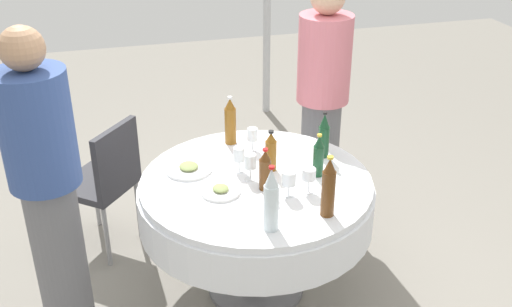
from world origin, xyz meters
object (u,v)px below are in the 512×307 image
wine_glass_rear (239,156)px  plate_far (189,168)px  wine_glass_outer (252,136)px  bottle_brown_west (328,188)px  bottle_dark_green_outer (318,157)px  bottle_brown_inner (265,170)px  plate_near (221,191)px  bottle_clear_rear (271,200)px  person_front (47,187)px  wine_glass_inner (289,179)px  person_west (322,100)px  bottle_dark_green_mid (324,136)px  wine_glass_south (309,175)px  bottle_amber_south (230,122)px  wine_glass_near (250,162)px  bottle_amber_front (271,152)px  chair_outer (106,177)px  dining_table (256,203)px

wine_glass_rear → plate_far: wine_glass_rear is taller
wine_glass_outer → bottle_brown_west: bearing=12.6°
bottle_brown_west → bottle_dark_green_outer: bottle_brown_west is taller
bottle_brown_inner → plate_near: (-0.02, -0.23, -0.10)m
wine_glass_rear → bottle_brown_inner: bearing=20.5°
bottle_clear_rear → person_front: 1.09m
wine_glass_inner → plate_near: bearing=-109.5°
bottle_brown_inner → person_west: (-0.81, 0.62, 0.00)m
bottle_dark_green_mid → wine_glass_south: 0.41m
wine_glass_inner → person_west: (-0.90, 0.52, 0.01)m
wine_glass_outer → bottle_brown_inner: bearing=-6.6°
bottle_dark_green_outer → bottle_amber_south: size_ratio=0.82×
bottle_amber_south → person_west: bearing=109.1°
bottle_clear_rear → wine_glass_near: 0.48m
bottle_brown_inner → plate_near: 0.25m
bottle_brown_west → bottle_dark_green_mid: bearing=161.1°
wine_glass_near → plate_near: 0.23m
wine_glass_outer → person_front: person_front is taller
bottle_amber_front → chair_outer: (-0.56, -0.89, -0.33)m
bottle_brown_west → person_front: size_ratio=0.19×
wine_glass_near → chair_outer: 1.04m
bottle_clear_rear → plate_near: (-0.38, -0.16, -0.14)m
wine_glass_near → plate_near: wine_glass_near is taller
bottle_dark_green_outer → wine_glass_rear: bottle_dark_green_outer is taller
bottle_brown_inner → wine_glass_rear: size_ratio=1.65×
bottle_dark_green_mid → bottle_clear_rear: size_ratio=0.83×
bottle_clear_rear → wine_glass_outer: size_ratio=2.39×
dining_table → wine_glass_near: size_ratio=8.55×
bottle_brown_inner → bottle_dark_green_outer: bottle_dark_green_outer is taller
wine_glass_rear → person_front: person_front is taller
wine_glass_near → chair_outer: bearing=-130.0°
plate_near → wine_glass_outer: bearing=146.4°
bottle_brown_west → wine_glass_south: (-0.23, -0.01, -0.05)m
bottle_dark_green_outer → bottle_amber_south: 0.63m
bottle_dark_green_outer → wine_glass_near: bottle_dark_green_outer is taller
bottle_amber_front → wine_glass_outer: size_ratio=1.70×
person_front → dining_table: bearing=-90.0°
bottle_brown_west → plate_far: bottle_brown_west is taller
bottle_amber_south → wine_glass_near: size_ratio=1.99×
bottle_brown_inner → chair_outer: size_ratio=0.27×
wine_glass_inner → plate_near: size_ratio=0.68×
wine_glass_outer → wine_glass_south: bearing=16.3°
bottle_amber_front → bottle_brown_inner: (0.19, -0.09, -0.00)m
bottle_amber_south → wine_glass_outer: bottle_amber_south is taller
wine_glass_inner → plate_far: size_ratio=0.54×
bottle_dark_green_outer → bottle_amber_front: bearing=-118.8°
wine_glass_near → bottle_amber_south: bearing=-179.8°
bottle_dark_green_mid → wine_glass_rear: (0.04, -0.51, -0.03)m
bottle_amber_south → bottle_brown_west: bearing=17.1°
bottle_dark_green_outer → wine_glass_inner: bearing=-53.8°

